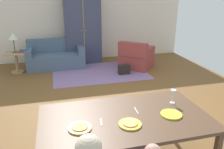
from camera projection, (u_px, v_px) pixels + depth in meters
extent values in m
cube|color=brown|center=(106.00, 98.00, 4.84)|extent=(6.80, 6.48, 0.02)
cube|color=silver|center=(83.00, 18.00, 7.38)|extent=(6.80, 0.10, 2.70)
cube|color=brown|center=(125.00, 118.00, 2.61)|extent=(1.95, 1.09, 0.04)
cube|color=brown|center=(47.00, 134.00, 2.97)|extent=(0.06, 0.06, 0.72)
cube|color=brown|center=(173.00, 116.00, 3.40)|extent=(0.06, 0.06, 0.72)
cylinder|color=yellow|center=(80.00, 128.00, 2.37)|extent=(0.25, 0.25, 0.02)
cylinder|color=gold|center=(80.00, 127.00, 2.36)|extent=(0.17, 0.17, 0.01)
cylinder|color=yellow|center=(130.00, 124.00, 2.44)|extent=(0.25, 0.25, 0.02)
cylinder|color=tan|center=(130.00, 123.00, 2.43)|extent=(0.17, 0.17, 0.01)
cylinder|color=yellow|center=(171.00, 114.00, 2.64)|extent=(0.25, 0.25, 0.02)
cylinder|color=silver|center=(172.00, 103.00, 2.93)|extent=(0.06, 0.06, 0.01)
cylinder|color=silver|center=(173.00, 99.00, 2.92)|extent=(0.01, 0.01, 0.09)
cone|color=silver|center=(173.00, 93.00, 2.89)|extent=(0.07, 0.07, 0.09)
cube|color=silver|center=(101.00, 122.00, 2.49)|extent=(0.04, 0.15, 0.01)
cube|color=silver|center=(136.00, 110.00, 2.74)|extent=(0.02, 0.17, 0.01)
sphere|color=beige|center=(89.00, 148.00, 1.70)|extent=(0.21, 0.21, 0.21)
cube|color=gray|center=(100.00, 72.00, 6.41)|extent=(2.60, 1.80, 0.01)
cube|color=#4B6078|center=(56.00, 61.00, 6.79)|extent=(1.66, 0.84, 0.42)
cube|color=#4B6078|center=(55.00, 45.00, 6.96)|extent=(1.66, 0.20, 0.40)
cube|color=#4B6078|center=(29.00, 52.00, 6.51)|extent=(0.18, 0.84, 0.20)
cube|color=#4B6078|center=(80.00, 49.00, 6.86)|extent=(0.18, 0.84, 0.20)
cube|color=#993B37|center=(137.00, 60.00, 6.79)|extent=(1.19, 1.19, 0.42)
cube|color=#993B37|center=(133.00, 50.00, 6.37)|extent=(0.77, 0.72, 0.40)
cube|color=#993B37|center=(148.00, 52.00, 6.55)|extent=(0.69, 0.75, 0.20)
cube|color=#993B37|center=(127.00, 49.00, 6.84)|extent=(0.69, 0.75, 0.20)
cube|color=#3A405B|center=(83.00, 29.00, 7.11)|extent=(1.10, 0.56, 2.10)
cube|color=gold|center=(84.00, 31.00, 6.85)|extent=(0.02, 0.01, 1.89)
sphere|color=gold|center=(82.00, 31.00, 6.83)|extent=(0.04, 0.04, 0.04)
sphere|color=gold|center=(86.00, 31.00, 6.86)|extent=(0.04, 0.04, 0.04)
cube|color=tan|center=(15.00, 53.00, 6.24)|extent=(0.56, 0.56, 0.03)
cylinder|color=tan|center=(17.00, 63.00, 6.33)|extent=(0.08, 0.08, 0.55)
cylinder|color=tan|center=(18.00, 72.00, 6.42)|extent=(0.36, 0.36, 0.03)
cylinder|color=#434C43|center=(15.00, 52.00, 6.23)|extent=(0.16, 0.16, 0.02)
cylinder|color=#434C43|center=(14.00, 46.00, 6.17)|extent=(0.02, 0.02, 0.34)
cone|color=silver|center=(13.00, 36.00, 6.08)|extent=(0.26, 0.26, 0.18)
cube|color=#982F39|center=(23.00, 52.00, 6.25)|extent=(0.22, 0.16, 0.03)
cube|color=#27587B|center=(23.00, 50.00, 6.31)|extent=(0.22, 0.16, 0.03)
cube|color=black|center=(124.00, 69.00, 6.24)|extent=(0.32, 0.16, 0.26)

